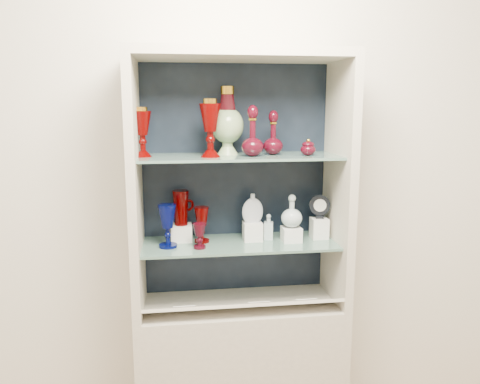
{
  "coord_description": "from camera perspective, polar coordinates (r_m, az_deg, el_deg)",
  "views": [
    {
      "loc": [
        -0.29,
        -0.6,
        1.7
      ],
      "look_at": [
        0.0,
        1.53,
        1.3
      ],
      "focal_mm": 35.0,
      "sensor_mm": 36.0,
      "label": 1
    }
  ],
  "objects": [
    {
      "name": "wall_back",
      "position": [
        2.39,
        -0.72,
        3.32
      ],
      "size": [
        3.5,
        0.02,
        2.8
      ],
      "primitive_type": "cube",
      "color": "silver",
      "rests_on": "ground"
    },
    {
      "name": "cabinet_base",
      "position": [
        2.53,
        0.0,
        -21.11
      ],
      "size": [
        1.0,
        0.4,
        0.75
      ],
      "primitive_type": "cube",
      "color": "#B7AE9D",
      "rests_on": "ground"
    },
    {
      "name": "cabinet_back_panel",
      "position": [
        2.37,
        -0.62,
        1.43
      ],
      "size": [
        0.98,
        0.02,
        1.15
      ],
      "primitive_type": "cube",
      "color": "black",
      "rests_on": "cabinet_base"
    },
    {
      "name": "cabinet_side_left",
      "position": [
        2.17,
        -12.65,
        0.34
      ],
      "size": [
        0.04,
        0.4,
        1.15
      ],
      "primitive_type": "cube",
      "color": "#B7AE9D",
      "rests_on": "cabinet_base"
    },
    {
      "name": "cabinet_side_right",
      "position": [
        2.3,
        11.95,
        0.91
      ],
      "size": [
        0.04,
        0.4,
        1.15
      ],
      "primitive_type": "cube",
      "color": "#B7AE9D",
      "rests_on": "cabinet_base"
    },
    {
      "name": "cabinet_top_cap",
      "position": [
        2.16,
        0.0,
        16.38
      ],
      "size": [
        1.0,
        0.4,
        0.04
      ],
      "primitive_type": "cube",
      "color": "#B7AE9D",
      "rests_on": "cabinet_side_left"
    },
    {
      "name": "shelf_lower",
      "position": [
        2.27,
        -0.07,
        -6.28
      ],
      "size": [
        0.92,
        0.34,
        0.01
      ],
      "primitive_type": "cube",
      "color": "slate",
      "rests_on": "cabinet_side_left"
    },
    {
      "name": "shelf_upper",
      "position": [
        2.18,
        -0.07,
        4.33
      ],
      "size": [
        0.92,
        0.34,
        0.01
      ],
      "primitive_type": "cube",
      "color": "slate",
      "rests_on": "cabinet_side_left"
    },
    {
      "name": "label_ledge",
      "position": [
        2.24,
        0.39,
        -13.73
      ],
      "size": [
        0.92,
        0.17,
        0.09
      ],
      "primitive_type": "cube",
      "rotation": [
        -0.44,
        0.0,
        0.0
      ],
      "color": "#B7AE9D",
      "rests_on": "cabinet_base"
    },
    {
      "name": "label_card_0",
      "position": [
        2.29,
        7.86,
        -12.85
      ],
      "size": [
        0.1,
        0.06,
        0.03
      ],
      "primitive_type": "cube",
      "rotation": [
        -0.44,
        0.0,
        0.0
      ],
      "color": "white",
      "rests_on": "label_ledge"
    },
    {
      "name": "label_card_1",
      "position": [
        2.21,
        -6.82,
        -13.67
      ],
      "size": [
        0.1,
        0.06,
        0.03
      ],
      "primitive_type": "cube",
      "rotation": [
        -0.44,
        0.0,
        0.0
      ],
      "color": "white",
      "rests_on": "label_ledge"
    },
    {
      "name": "label_card_2",
      "position": [
        2.24,
        2.21,
        -13.27
      ],
      "size": [
        0.1,
        0.06,
        0.03
      ],
      "primitive_type": "cube",
      "rotation": [
        -0.44,
        0.0,
        0.0
      ],
      "color": "white",
      "rests_on": "label_ledge"
    },
    {
      "name": "pedestal_lamp_left",
      "position": [
        2.16,
        -11.82,
        7.16
      ],
      "size": [
        0.1,
        0.1,
        0.22
      ],
      "primitive_type": null,
      "rotation": [
        0.0,
        0.0,
        -0.22
      ],
      "color": "#4B0100",
      "rests_on": "shelf_upper"
    },
    {
      "name": "pedestal_lamp_right",
      "position": [
        2.11,
        -3.65,
        7.78
      ],
      "size": [
        0.13,
        0.13,
        0.26
      ],
      "primitive_type": null,
      "rotation": [
        0.0,
        0.0,
        -0.38
      ],
      "color": "#4B0100",
      "rests_on": "shelf_upper"
    },
    {
      "name": "enamel_urn",
      "position": [
        2.22,
        -1.54,
        8.68
      ],
      "size": [
        0.19,
        0.19,
        0.32
      ],
      "primitive_type": null,
      "rotation": [
        0.0,
        0.0,
        0.29
      ],
      "color": "#094023",
      "rests_on": "shelf_upper"
    },
    {
      "name": "ruby_decanter_a",
      "position": [
        2.13,
        1.55,
        7.83
      ],
      "size": [
        0.13,
        0.13,
        0.26
      ],
      "primitive_type": null,
      "rotation": [
        0.0,
        0.0,
        0.36
      ],
      "color": "#450814",
      "rests_on": "shelf_upper"
    },
    {
      "name": "ruby_decanter_b",
      "position": [
        2.21,
        4.07,
        7.38
      ],
      "size": [
        0.12,
        0.12,
        0.22
      ],
      "primitive_type": null,
      "rotation": [
        0.0,
        0.0,
        -0.36
      ],
      "color": "#450814",
      "rests_on": "shelf_upper"
    },
    {
      "name": "lidded_bowl",
      "position": [
        2.19,
        8.3,
        5.46
      ],
      "size": [
        0.09,
        0.09,
        0.08
      ],
      "primitive_type": null,
      "rotation": [
        0.0,
        0.0,
        -0.26
      ],
      "color": "#450814",
      "rests_on": "shelf_upper"
    },
    {
      "name": "cobalt_goblet",
      "position": [
        2.19,
        -8.83,
        -4.13
      ],
      "size": [
        0.1,
        0.1,
        0.2
      ],
      "primitive_type": null,
      "rotation": [
        0.0,
        0.0,
        -0.27
      ],
      "color": "#020743",
      "rests_on": "shelf_lower"
    },
    {
      "name": "ruby_goblet_tall",
      "position": [
        2.25,
        -4.69,
        -4.0
      ],
      "size": [
        0.08,
        0.08,
        0.17
      ],
      "primitive_type": null,
      "rotation": [
        0.0,
        0.0,
        0.1
      ],
      "color": "#4B0100",
      "rests_on": "shelf_lower"
    },
    {
      "name": "ruby_goblet_small",
      "position": [
        2.16,
        -4.96,
        -5.36
      ],
      "size": [
        0.07,
        0.07,
        0.12
      ],
      "primitive_type": null,
      "rotation": [
        0.0,
        0.0,
        -0.27
      ],
      "color": "#450814",
      "rests_on": "shelf_lower"
    },
    {
      "name": "riser_ruby_pitcher",
      "position": [
        2.3,
        -7.15,
        -4.95
      ],
      "size": [
        0.1,
        0.1,
        0.08
      ],
      "primitive_type": "cube",
      "color": "silver",
      "rests_on": "shelf_lower"
    },
    {
      "name": "ruby_pitcher",
      "position": [
        2.27,
        -7.22,
        -1.92
      ],
      "size": [
        0.15,
        0.12,
        0.17
      ],
      "primitive_type": null,
      "rotation": [
        0.0,
        0.0,
        0.42
      ],
      "color": "#4B0100",
      "rests_on": "riser_ruby_pitcher"
    },
    {
      "name": "clear_square_bottle",
      "position": [
        2.3,
        3.5,
        -4.24
      ],
      "size": [
        0.05,
        0.05,
        0.13
      ],
      "primitive_type": null,
      "rotation": [
        0.0,
        0.0,
        -0.22
      ],
      "color": "#AABEC4",
      "rests_on": "shelf_lower"
    },
    {
      "name": "riser_flat_flask",
      "position": [
        2.29,
        1.53,
        -4.8
      ],
      "size": [
        0.09,
        0.09,
        0.09
      ],
      "primitive_type": "cube",
      "color": "silver",
      "rests_on": "shelf_lower"
    },
    {
      "name": "flat_flask",
      "position": [
        2.26,
        1.55,
        -1.91
      ],
      "size": [
        0.11,
        0.05,
        0.15
      ],
      "primitive_type": null,
      "rotation": [
        0.0,
        0.0,
        0.08
      ],
      "color": "silver",
      "rests_on": "riser_flat_flask"
    },
    {
      "name": "riser_clear_round_decanter",
      "position": [
        2.29,
        6.27,
        -5.14
      ],
      "size": [
        0.09,
        0.09,
        0.07
      ],
      "primitive_type": "cube",
      "color": "silver",
      "rests_on": "shelf_lower"
    },
    {
      "name": "clear_round_decanter",
      "position": [
        2.26,
        6.33,
        -2.42
      ],
      "size": [
        0.12,
        0.12,
        0.15
      ],
      "primitive_type": null,
      "rotation": [
        0.0,
        0.0,
        0.21
      ],
      "color": "#AABEC4",
      "rests_on": "riser_clear_round_decanter"
    },
    {
      "name": "riser_cameo_medallion",
      "position": [
        2.36,
        9.62,
        -4.36
      ],
      "size": [
        0.08,
        0.08,
        0.1
      ],
      "primitive_type": "cube",
      "color": "silver",
      "rests_on": "shelf_lower"
    },
    {
      "name": "cameo_medallion",
      "position": [
        2.33,
        9.7,
        -1.72
      ],
      "size": [
        0.11,
        0.06,
        0.12
      ],
      "primitive_type": null,
      "rotation": [
        0.0,
        0.0,
        -0.18
      ],
      "color": "black",
      "rests_on": "riser_cameo_medallion"
    }
  ]
}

